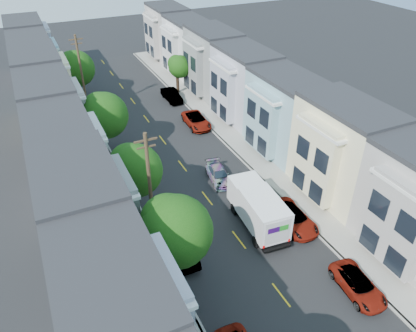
# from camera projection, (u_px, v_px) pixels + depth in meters

# --- Properties ---
(ground) EXTENTS (160.00, 160.00, 0.00)m
(ground) POSITION_uv_depth(u_px,v_px,m) (239.00, 240.00, 32.36)
(ground) COLOR black
(ground) RESTS_ON ground
(road_slab) EXTENTS (12.00, 70.00, 0.02)m
(road_slab) POSITION_uv_depth(u_px,v_px,m) (172.00, 152.00, 43.76)
(road_slab) COLOR black
(road_slab) RESTS_ON ground
(curb_left) EXTENTS (0.30, 70.00, 0.15)m
(curb_left) POSITION_uv_depth(u_px,v_px,m) (117.00, 165.00, 41.57)
(curb_left) COLOR gray
(curb_left) RESTS_ON ground
(curb_right) EXTENTS (0.30, 70.00, 0.15)m
(curb_right) POSITION_uv_depth(u_px,v_px,m) (222.00, 140.00, 45.88)
(curb_right) COLOR gray
(curb_right) RESTS_ON ground
(sidewalk_left) EXTENTS (2.60, 70.00, 0.15)m
(sidewalk_left) POSITION_uv_depth(u_px,v_px,m) (104.00, 168.00, 41.11)
(sidewalk_left) COLOR gray
(sidewalk_left) RESTS_ON ground
(sidewalk_right) EXTENTS (2.60, 70.00, 0.15)m
(sidewalk_right) POSITION_uv_depth(u_px,v_px,m) (232.00, 138.00, 46.34)
(sidewalk_right) COLOR gray
(sidewalk_right) RESTS_ON ground
(centerline) EXTENTS (0.12, 70.00, 0.01)m
(centerline) POSITION_uv_depth(u_px,v_px,m) (172.00, 152.00, 43.77)
(centerline) COLOR gold
(centerline) RESTS_ON ground
(townhouse_row_left) EXTENTS (5.00, 70.00, 8.50)m
(townhouse_row_left) POSITION_uv_depth(u_px,v_px,m) (66.00, 177.00, 39.79)
(townhouse_row_left) COLOR #87B0BB
(townhouse_row_left) RESTS_ON ground
(townhouse_row_right) EXTENTS (5.00, 70.00, 8.50)m
(townhouse_row_right) POSITION_uv_depth(u_px,v_px,m) (261.00, 132.00, 47.74)
(townhouse_row_right) COLOR #87B0BB
(townhouse_row_right) RESTS_ON ground
(tree_b) EXTENTS (4.70, 4.70, 7.86)m
(tree_b) POSITION_uv_depth(u_px,v_px,m) (174.00, 232.00, 25.07)
(tree_b) COLOR black
(tree_b) RESTS_ON ground
(tree_c) EXTENTS (4.41, 4.41, 6.84)m
(tree_c) POSITION_uv_depth(u_px,v_px,m) (134.00, 171.00, 32.39)
(tree_c) COLOR black
(tree_c) RESTS_ON ground
(tree_d) EXTENTS (4.70, 4.70, 7.21)m
(tree_d) POSITION_uv_depth(u_px,v_px,m) (104.00, 116.00, 40.30)
(tree_d) COLOR black
(tree_d) RESTS_ON ground
(tree_e) EXTENTS (4.70, 4.70, 6.89)m
(tree_e) POSITION_uv_depth(u_px,v_px,m) (76.00, 69.00, 52.74)
(tree_e) COLOR black
(tree_e) RESTS_ON ground
(tree_far_r) EXTENTS (3.10, 3.10, 5.38)m
(tree_far_r) POSITION_uv_depth(u_px,v_px,m) (179.00, 67.00, 55.51)
(tree_far_r) COLOR black
(tree_far_r) RESTS_ON ground
(utility_pole_near) EXTENTS (1.60, 0.26, 10.00)m
(utility_pole_near) POSITION_uv_depth(u_px,v_px,m) (151.00, 195.00, 28.84)
(utility_pole_near) COLOR #42301E
(utility_pole_near) RESTS_ON ground
(utility_pole_far) EXTENTS (1.60, 0.26, 10.00)m
(utility_pole_far) POSITION_uv_depth(u_px,v_px,m) (82.00, 77.00, 48.61)
(utility_pole_far) COLOR #42301E
(utility_pole_far) RESTS_ON ground
(fedex_truck) EXTENTS (2.62, 6.80, 3.26)m
(fedex_truck) POSITION_uv_depth(u_px,v_px,m) (258.00, 208.00, 32.90)
(fedex_truck) COLOR white
(fedex_truck) RESTS_ON ground
(lead_sedan) EXTENTS (2.35, 4.36, 1.24)m
(lead_sedan) POSITION_uv_depth(u_px,v_px,m) (219.00, 175.00, 39.07)
(lead_sedan) COLOR black
(lead_sedan) RESTS_ON ground
(parked_left_c) EXTENTS (1.66, 4.54, 1.51)m
(parked_left_c) POSITION_uv_depth(u_px,v_px,m) (180.00, 248.00, 30.52)
(parked_left_c) COLOR silver
(parked_left_c) RESTS_ON ground
(parked_left_d) EXTENTS (2.51, 4.69, 1.25)m
(parked_left_d) POSITION_uv_depth(u_px,v_px,m) (136.00, 173.00, 39.34)
(parked_left_d) COLOR #5B091F
(parked_left_d) RESTS_ON ground
(parked_right_a) EXTENTS (2.49, 4.69, 1.25)m
(parked_right_a) POSITION_uv_depth(u_px,v_px,m) (358.00, 285.00, 27.72)
(parked_right_a) COLOR slate
(parked_right_a) RESTS_ON ground
(parked_right_b) EXTENTS (2.51, 5.23, 1.44)m
(parked_right_b) POSITION_uv_depth(u_px,v_px,m) (293.00, 218.00, 33.51)
(parked_right_b) COLOR silver
(parked_right_b) RESTS_ON ground
(parked_right_c) EXTENTS (2.62, 5.26, 1.43)m
(parked_right_c) POSITION_uv_depth(u_px,v_px,m) (196.00, 121.00, 48.61)
(parked_right_c) COLOR black
(parked_right_c) RESTS_ON ground
(parked_right_d) EXTENTS (1.69, 4.56, 1.51)m
(parked_right_d) POSITION_uv_depth(u_px,v_px,m) (172.00, 95.00, 54.92)
(parked_right_d) COLOR black
(parked_right_d) RESTS_ON ground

